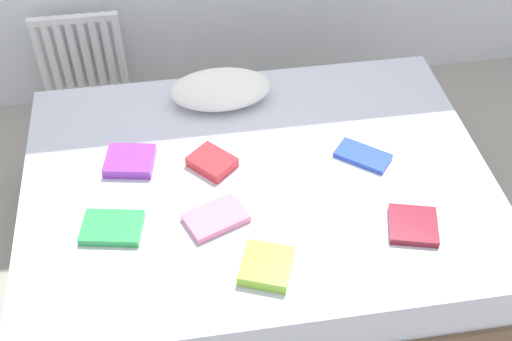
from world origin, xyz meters
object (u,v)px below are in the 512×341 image
bed (258,215)px  textbook_pink (216,218)px  textbook_purple (130,161)px  textbook_maroon (413,225)px  textbook_red (212,162)px  radiator (81,56)px  textbook_blue (363,156)px  textbook_green (112,228)px  textbook_lime (267,266)px  pillow (220,89)px

bed → textbook_pink: (-0.20, -0.22, 0.27)m
textbook_purple → textbook_maroon: bearing=-15.5°
textbook_purple → textbook_red: bearing=0.3°
radiator → textbook_purple: radiator is taller
radiator → bed: bearing=-56.3°
bed → textbook_maroon: bearing=-34.5°
bed → radiator: bearing=123.7°
textbook_blue → textbook_red: (-0.65, 0.05, 0.01)m
textbook_pink → textbook_green: size_ratio=1.01×
textbook_pink → textbook_green: (-0.40, 0.01, 0.00)m
bed → textbook_red: textbook_red is taller
textbook_maroon → textbook_red: (-0.73, 0.47, 0.01)m
textbook_lime → textbook_maroon: 0.61m
textbook_red → textbook_green: bearing=-96.8°
textbook_purple → textbook_red: (0.34, -0.06, 0.00)m
textbook_blue → textbook_red: textbook_red is taller
bed → textbook_maroon: (0.55, -0.38, 0.27)m
radiator → textbook_red: 1.28m
textbook_blue → textbook_green: size_ratio=0.99×
textbook_pink → textbook_maroon: (0.75, -0.16, -0.00)m
radiator → textbook_lime: (0.75, -1.69, 0.15)m
textbook_purple → textbook_green: bearing=-91.2°
radiator → textbook_maroon: 2.08m
textbook_maroon → textbook_red: 0.87m
textbook_red → textbook_maroon: bearing=15.5°
textbook_purple → textbook_pink: bearing=-38.1°
textbook_pink → radiator: bearing=90.9°
textbook_lime → textbook_green: (-0.56, 0.28, -0.01)m
textbook_blue → textbook_maroon: textbook_maroon is taller
bed → textbook_pink: 0.40m
pillow → textbook_maroon: (0.65, -0.89, -0.06)m
bed → textbook_purple: textbook_purple is taller
textbook_green → radiator: bearing=108.8°
bed → textbook_lime: bearing=-95.3°
bed → pillow: size_ratio=4.23×
textbook_blue → textbook_lime: (-0.51, -0.53, 0.01)m
radiator → textbook_green: size_ratio=2.16×
textbook_lime → textbook_red: 0.59m
bed → pillow: (-0.10, 0.52, 0.33)m
textbook_pink → textbook_maroon: size_ratio=1.24×
bed → textbook_blue: size_ratio=8.72×
pillow → textbook_pink: bearing=-98.3°
radiator → textbook_red: radiator is taller
pillow → textbook_green: bearing=-125.0°
bed → textbook_maroon: 0.72m
radiator → textbook_maroon: radiator is taller
textbook_blue → textbook_pink: size_ratio=0.99×
textbook_blue → pillow: bearing=178.8°
pillow → textbook_maroon: pillow is taller
pillow → textbook_blue: bearing=-40.5°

